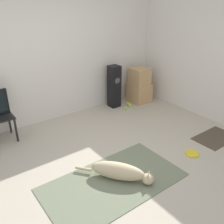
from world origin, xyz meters
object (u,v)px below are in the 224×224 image
object	(u,v)px
frisbee	(192,154)
tennis_ball_near_speaker	(126,108)
dog	(120,172)
cardboard_box_lower	(139,93)
floor_speaker	(114,87)
tennis_ball_by_boxes	(130,105)
cardboard_box_upper	(140,76)
tennis_ball_loose_on_carpet	(128,104)

from	to	relation	value
frisbee	tennis_ball_near_speaker	world-z (taller)	tennis_ball_near_speaker
dog	cardboard_box_lower	bearing A→B (deg)	42.46
dog	floor_speaker	size ratio (longest dim) A/B	0.97
cardboard_box_lower	tennis_ball_by_boxes	world-z (taller)	cardboard_box_lower
dog	cardboard_box_upper	distance (m)	2.90
dog	frisbee	bearing A→B (deg)	-9.61
dog	frisbee	xyz separation A→B (m)	(1.29, -0.22, -0.12)
cardboard_box_lower	cardboard_box_upper	world-z (taller)	cardboard_box_upper
frisbee	cardboard_box_lower	xyz separation A→B (m)	(0.82, 2.15, 0.20)
tennis_ball_near_speaker	tennis_ball_loose_on_carpet	size ratio (longest dim) A/B	1.00
tennis_ball_loose_on_carpet	cardboard_box_lower	bearing A→B (deg)	3.98
dog	frisbee	distance (m)	1.31
cardboard_box_lower	cardboard_box_upper	distance (m)	0.40
cardboard_box_lower	tennis_ball_near_speaker	distance (m)	0.63
dog	tennis_ball_by_boxes	xyz separation A→B (m)	(1.74, 1.83, -0.10)
cardboard_box_upper	tennis_ball_by_boxes	xyz separation A→B (m)	(-0.37, -0.11, -0.58)
frisbee	cardboard_box_upper	world-z (taller)	cardboard_box_upper
dog	cardboard_box_upper	bearing A→B (deg)	42.63
cardboard_box_lower	tennis_ball_near_speaker	world-z (taller)	cardboard_box_lower
frisbee	cardboard_box_upper	xyz separation A→B (m)	(0.81, 2.15, 0.60)
floor_speaker	tennis_ball_by_boxes	size ratio (longest dim) A/B	14.16
floor_speaker	tennis_ball_by_boxes	distance (m)	0.57
tennis_ball_near_speaker	tennis_ball_loose_on_carpet	xyz separation A→B (m)	(0.21, 0.17, 0.00)
cardboard_box_upper	tennis_ball_near_speaker	distance (m)	0.83
tennis_ball_by_boxes	dog	bearing A→B (deg)	-133.56
cardboard_box_upper	floor_speaker	bearing A→B (deg)	169.25
dog	tennis_ball_loose_on_carpet	distance (m)	2.60
dog	frisbee	world-z (taller)	dog
tennis_ball_loose_on_carpet	tennis_ball_near_speaker	bearing A→B (deg)	-140.97
dog	floor_speaker	bearing A→B (deg)	54.65
floor_speaker	frisbee	bearing A→B (deg)	-94.25
tennis_ball_by_boxes	tennis_ball_loose_on_carpet	distance (m)	0.09
cardboard_box_upper	tennis_ball_near_speaker	xyz separation A→B (m)	(-0.56, -0.20, -0.58)
dog	floor_speaker	xyz separation A→B (m)	(1.46, 2.06, 0.34)
tennis_ball_near_speaker	frisbee	bearing A→B (deg)	-97.39
tennis_ball_by_boxes	tennis_ball_near_speaker	size ratio (longest dim) A/B	1.00
frisbee	tennis_ball_near_speaker	xyz separation A→B (m)	(0.25, 1.95, 0.02)
frisbee	tennis_ball_by_boxes	world-z (taller)	tennis_ball_by_boxes
dog	floor_speaker	world-z (taller)	floor_speaker
tennis_ball_by_boxes	frisbee	bearing A→B (deg)	-102.29
tennis_ball_loose_on_carpet	cardboard_box_upper	bearing A→B (deg)	4.37
cardboard_box_lower	tennis_ball_loose_on_carpet	bearing A→B (deg)	-176.02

